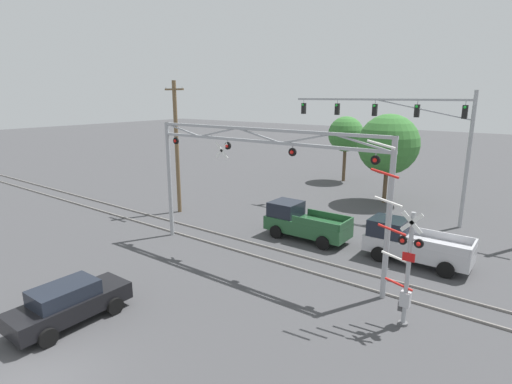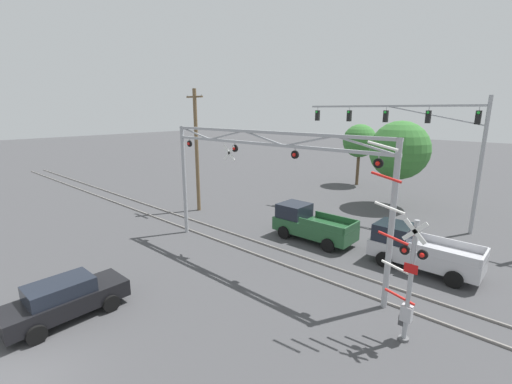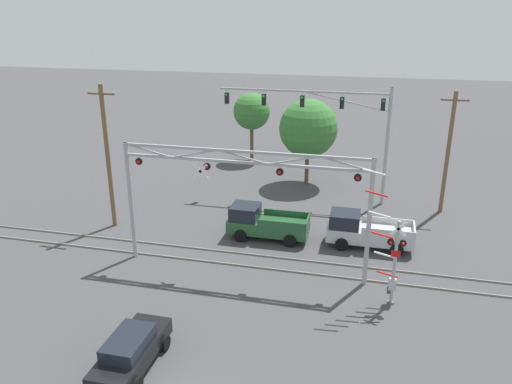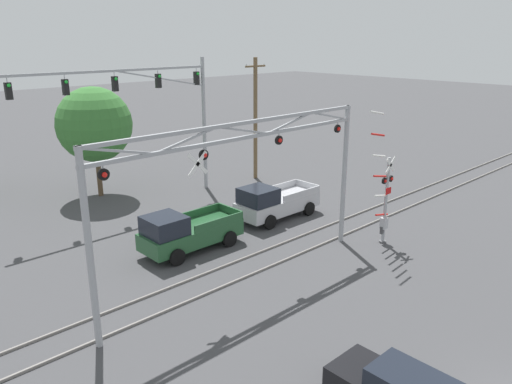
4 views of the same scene
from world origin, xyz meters
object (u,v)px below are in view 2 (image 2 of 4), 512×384
pickup_truck_following (417,249)px  utility_pole_left (197,150)px  crossing_signal_mast (406,278)px  sedan_waiting (65,299)px  background_tree_far_left_verge (399,150)px  pickup_truck_lead (310,224)px  crossing_gantry (262,171)px  traffic_signal_span (426,135)px  background_tree_beyond_span (360,141)px

pickup_truck_following → utility_pole_left: size_ratio=0.55×
crossing_signal_mast → sedan_waiting: 12.50m
crossing_signal_mast → background_tree_far_left_verge: background_tree_far_left_verge is taller
pickup_truck_lead → pickup_truck_following: (6.23, 0.28, 0.00)m
crossing_signal_mast → pickup_truck_following: crossing_signal_mast is taller
crossing_gantry → pickup_truck_following: (6.37, 4.59, -3.86)m
utility_pole_left → crossing_signal_mast: bearing=-16.8°
crossing_signal_mast → traffic_signal_span: size_ratio=0.54×
background_tree_far_left_verge → traffic_signal_span: bearing=-49.6°
sedan_waiting → background_tree_far_left_verge: size_ratio=0.62×
utility_pole_left → background_tree_beyond_span: size_ratio=1.46×
crossing_gantry → traffic_signal_span: traffic_signal_span is taller
pickup_truck_following → background_tree_beyond_span: background_tree_beyond_span is taller
crossing_signal_mast → background_tree_beyond_span: size_ratio=1.06×
pickup_truck_lead → crossing_gantry: bearing=-91.9°
pickup_truck_lead → pickup_truck_following: size_ratio=0.98×
sedan_waiting → pickup_truck_following: bearing=57.6°
crossing_gantry → utility_pole_left: (-9.95, 3.76, -0.02)m
crossing_gantry → traffic_signal_span: 12.86m
sedan_waiting → utility_pole_left: utility_pole_left is taller
sedan_waiting → utility_pole_left: bearing=121.3°
traffic_signal_span → background_tree_far_left_verge: bearing=130.4°
crossing_signal_mast → utility_pole_left: size_ratio=0.73×
traffic_signal_span → utility_pole_left: utility_pole_left is taller
sedan_waiting → background_tree_far_left_verge: background_tree_far_left_verge is taller
sedan_waiting → background_tree_beyond_span: size_ratio=0.68×
crossing_signal_mast → background_tree_far_left_verge: size_ratio=0.97×
pickup_truck_lead → pickup_truck_following: same height
crossing_signal_mast → traffic_signal_span: 14.75m
crossing_gantry → background_tree_beyond_span: size_ratio=2.09×
crossing_signal_mast → pickup_truck_lead: bearing=142.3°
pickup_truck_lead → pickup_truck_following: bearing=2.6°
crossing_signal_mast → utility_pole_left: utility_pole_left is taller
crossing_gantry → utility_pole_left: bearing=159.3°
crossing_gantry → pickup_truck_lead: size_ratio=2.66×
pickup_truck_lead → background_tree_far_left_verge: background_tree_far_left_verge is taller
crossing_gantry → crossing_signal_mast: size_ratio=1.96×
crossing_signal_mast → crossing_gantry: bearing=168.4°
background_tree_far_left_verge → pickup_truck_lead: bearing=-95.7°
pickup_truck_following → utility_pole_left: utility_pole_left is taller
pickup_truck_following → crossing_signal_mast: bearing=-77.1°
crossing_gantry → sedan_waiting: (-2.22, -8.93, -4.05)m
crossing_signal_mast → background_tree_far_left_verge: (-6.52, 16.98, 2.32)m
traffic_signal_span → background_tree_beyond_span: bearing=134.7°
crossing_gantry → sedan_waiting: bearing=-104.0°
traffic_signal_span → utility_pole_left: 16.35m
sedan_waiting → utility_pole_left: 15.38m
sedan_waiting → background_tree_beyond_span: background_tree_beyond_span is taller
crossing_gantry → pickup_truck_following: size_ratio=2.60×
pickup_truck_following → sedan_waiting: pickup_truck_following is taller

